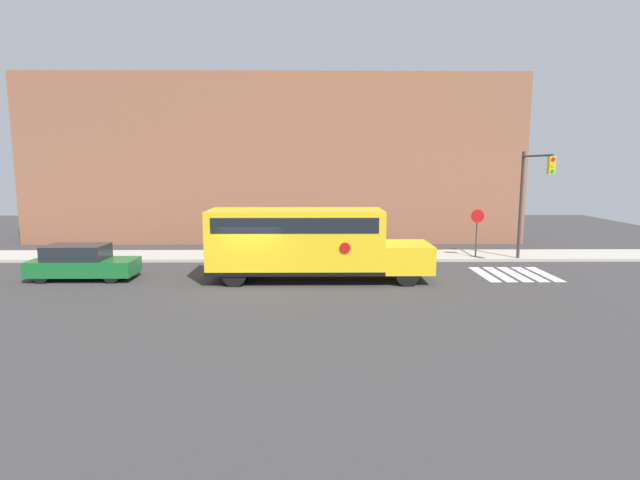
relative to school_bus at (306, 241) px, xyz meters
The scene contains 8 objects.
ground_plane 3.01m from the school_bus, 159.09° to the right, with size 60.00×60.00×0.00m, color #3A3838.
sidewalk_strip 6.30m from the school_bus, 112.05° to the left, with size 44.00×3.00×0.15m.
building_backdrop 12.85m from the school_bus, 100.65° to the left, with size 32.00×4.00×10.68m.
crosswalk_stripes 9.81m from the school_bus, ahead, with size 3.30×3.20×0.01m.
school_bus is the anchor object (origin of this frame).
parked_car 9.89m from the school_bus, behind, with size 4.51×1.71×1.54m.
stop_sign 10.07m from the school_bus, 27.69° to the left, with size 0.70×0.10×2.69m.
traffic_light 11.75m from the school_bus, 17.08° to the left, with size 0.28×3.31×5.68m.
Camera 1 is at (2.67, -20.39, 4.93)m, focal length 28.00 mm.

